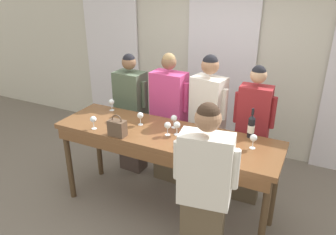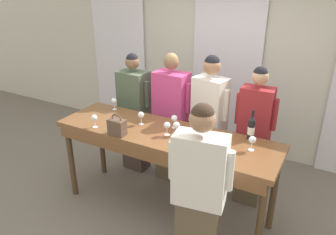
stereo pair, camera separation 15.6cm
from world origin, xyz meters
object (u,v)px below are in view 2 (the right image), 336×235
(tasting_bar, at_px, (164,142))
(wine_glass_back_left, at_px, (94,118))
(wine_glass_front_left, at_px, (174,119))
(wine_glass_back_mid, at_px, (167,126))
(wine_glass_center_right, at_px, (252,140))
(host_pouring, at_px, (199,194))
(wine_glass_center_mid, at_px, (141,115))
(guest_pink_top, at_px, (171,120))
(handbag, at_px, (117,127))
(wine_glass_front_mid, at_px, (114,101))
(wine_bottle, at_px, (251,128))
(guest_striped_shirt, at_px, (253,137))
(wine_glass_front_right, at_px, (176,125))
(wine_glass_center_left, at_px, (187,134))
(guest_cream_sweater, at_px, (209,125))

(tasting_bar, xyz_separation_m, wine_glass_back_left, (-0.76, -0.24, 0.22))
(wine_glass_front_left, bearing_deg, wine_glass_back_mid, -84.73)
(wine_glass_center_right, relative_size, host_pouring, 0.09)
(wine_glass_center_mid, distance_m, guest_pink_top, 0.65)
(handbag, xyz_separation_m, wine_glass_front_mid, (-0.47, 0.56, 0.02))
(wine_glass_front_left, distance_m, guest_pink_top, 0.63)
(guest_pink_top, bearing_deg, tasting_bar, -68.09)
(wine_glass_center_mid, distance_m, wine_glass_back_mid, 0.41)
(wine_bottle, distance_m, guest_pink_top, 1.21)
(guest_striped_shirt, height_order, host_pouring, guest_striped_shirt)
(tasting_bar, height_order, guest_striped_shirt, guest_striped_shirt)
(wine_glass_center_right, xyz_separation_m, host_pouring, (-0.24, -0.71, -0.26))
(wine_glass_front_mid, bearing_deg, guest_pink_top, 30.84)
(wine_glass_center_mid, bearing_deg, wine_glass_front_left, 14.71)
(wine_glass_back_mid, height_order, guest_striped_shirt, guest_striped_shirt)
(wine_glass_back_mid, bearing_deg, wine_glass_center_mid, 165.70)
(wine_glass_back_mid, bearing_deg, wine_glass_front_left, 95.27)
(wine_glass_back_mid, bearing_deg, wine_bottle, 23.27)
(wine_glass_center_mid, relative_size, wine_glass_back_left, 1.00)
(wine_glass_center_right, relative_size, wine_glass_back_left, 1.00)
(wine_bottle, xyz_separation_m, host_pouring, (-0.16, -0.95, -0.27))
(wine_glass_front_left, relative_size, wine_glass_back_mid, 1.00)
(tasting_bar, relative_size, wine_glass_front_mid, 16.56)
(wine_glass_back_left, xyz_separation_m, guest_pink_top, (0.49, 0.91, -0.27))
(wine_glass_back_mid, bearing_deg, tasting_bar, 158.75)
(guest_striped_shirt, bearing_deg, wine_glass_front_right, -136.91)
(tasting_bar, bearing_deg, guest_striped_shirt, 39.30)
(wine_bottle, relative_size, wine_glass_back_mid, 2.14)
(wine_glass_front_left, height_order, wine_glass_front_mid, same)
(wine_glass_center_right, distance_m, guest_pink_top, 1.36)
(wine_glass_back_left, bearing_deg, host_pouring, -14.60)
(wine_glass_front_right, distance_m, guest_pink_top, 0.80)
(wine_glass_front_mid, distance_m, guest_striped_shirt, 1.77)
(wine_glass_center_left, xyz_separation_m, guest_striped_shirt, (0.49, 0.77, -0.26))
(tasting_bar, relative_size, wine_glass_front_right, 16.56)
(tasting_bar, relative_size, guest_pink_top, 1.42)
(guest_striped_shirt, bearing_deg, wine_glass_center_right, -77.72)
(wine_glass_center_left, relative_size, guest_striped_shirt, 0.09)
(wine_glass_front_left, bearing_deg, wine_glass_center_left, -43.47)
(wine_glass_back_left, distance_m, guest_striped_shirt, 1.83)
(wine_glass_back_mid, height_order, guest_pink_top, guest_pink_top)
(tasting_bar, distance_m, guest_striped_shirt, 1.05)
(wine_glass_front_left, xyz_separation_m, guest_cream_sweater, (0.23, 0.49, -0.23))
(wine_glass_front_mid, distance_m, wine_glass_front_right, 1.06)
(wine_glass_center_right, bearing_deg, tasting_bar, -174.46)
(handbag, bearing_deg, wine_glass_back_left, 175.48)
(wine_glass_center_left, xyz_separation_m, wine_glass_center_mid, (-0.67, 0.18, 0.00))
(wine_bottle, bearing_deg, guest_striped_shirt, 97.90)
(wine_glass_back_mid, bearing_deg, wine_glass_back_left, -164.60)
(wine_glass_front_right, relative_size, guest_striped_shirt, 0.09)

